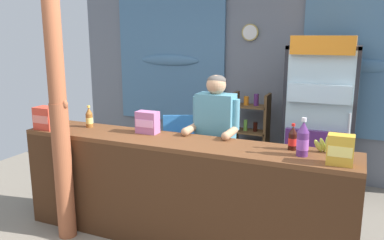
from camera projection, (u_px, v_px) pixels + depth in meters
ground_plane at (210, 215)px, 4.20m from camera, size 7.29×7.29×0.00m
back_wall_curtained at (253, 75)px, 5.36m from camera, size 5.46×0.22×2.65m
stall_counter at (173, 185)px, 3.47m from camera, size 3.11×0.52×0.98m
timber_post at (59, 109)px, 3.51m from camera, size 0.19×0.17×2.62m
drink_fridge at (320, 110)px, 4.52m from camera, size 0.78×0.71×1.90m
bottle_shelf_rack at (250, 134)px, 5.21m from camera, size 0.48×0.28×1.16m
plastic_lawn_chair at (179, 144)px, 5.13m from camera, size 0.58×0.58×0.86m
shopkeeper at (215, 134)px, 3.80m from camera, size 0.48×0.42×1.54m
soda_bottle_grape_soda at (303, 140)px, 3.01m from camera, size 0.09×0.09×0.31m
soda_bottle_cola at (293, 139)px, 3.18m from camera, size 0.07×0.07×0.22m
soda_bottle_iced_tea at (89, 118)px, 3.96m from camera, size 0.07×0.07×0.22m
snack_box_choco_powder at (340, 150)px, 2.81m from camera, size 0.19×0.12×0.23m
snack_box_crackers at (46, 118)px, 3.87m from camera, size 0.21×0.16×0.22m
snack_box_wafer at (147, 122)px, 3.72m from camera, size 0.21×0.12×0.21m
banana_bunch at (329, 146)px, 3.10m from camera, size 0.27×0.06×0.16m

